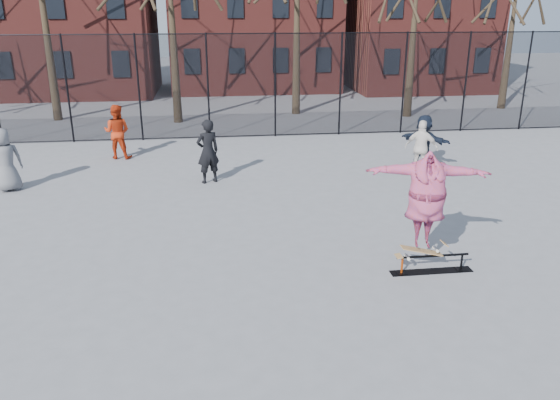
{
  "coord_description": "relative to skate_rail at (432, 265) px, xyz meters",
  "views": [
    {
      "loc": [
        -1.33,
        -8.33,
        4.93
      ],
      "look_at": [
        -0.08,
        1.5,
        1.4
      ],
      "focal_mm": 35.0,
      "sensor_mm": 36.0,
      "label": 1
    }
  ],
  "objects": [
    {
      "name": "ground",
      "position": [
        -2.84,
        -0.86,
        -0.14
      ],
      "size": [
        100.0,
        100.0,
        0.0
      ],
      "primitive_type": "plane",
      "color": "slate"
    },
    {
      "name": "skate_rail",
      "position": [
        0.0,
        0.0,
        0.0
      ],
      "size": [
        1.64,
        0.25,
        0.36
      ],
      "color": "black",
      "rests_on": "ground"
    },
    {
      "name": "skateboard",
      "position": [
        -0.24,
        0.0,
        0.27
      ],
      "size": [
        0.9,
        0.22,
        0.11
      ],
      "primitive_type": null,
      "color": "olive",
      "rests_on": "skate_rail"
    },
    {
      "name": "skater",
      "position": [
        -0.24,
        0.0,
        1.27
      ],
      "size": [
        2.39,
        1.08,
        1.88
      ],
      "primitive_type": "imported",
      "rotation": [
        0.0,
        0.0,
        -0.2
      ],
      "color": "#6B3A92",
      "rests_on": "skateboard"
    },
    {
      "name": "bystander_grey",
      "position": [
        -9.91,
        6.32,
        0.76
      ],
      "size": [
        1.04,
        0.91,
        1.79
      ],
      "primitive_type": "imported",
      "rotation": [
        0.0,
        0.0,
        3.62
      ],
      "color": "#5E5E63",
      "rests_on": "ground"
    },
    {
      "name": "bystander_black",
      "position": [
        -4.31,
        6.37,
        0.8
      ],
      "size": [
        0.8,
        0.67,
        1.88
      ],
      "primitive_type": "imported",
      "rotation": [
        0.0,
        0.0,
        3.52
      ],
      "color": "black",
      "rests_on": "ground"
    },
    {
      "name": "bystander_red",
      "position": [
        -7.35,
        9.52,
        0.78
      ],
      "size": [
        1.02,
        0.86,
        1.84
      ],
      "primitive_type": "imported",
      "rotation": [
        0.0,
        0.0,
        2.94
      ],
      "color": "#B12B0F",
      "rests_on": "ground"
    },
    {
      "name": "bystander_white",
      "position": [
        2.15,
        6.32,
        0.71
      ],
      "size": [
        1.07,
        0.87,
        1.7
      ],
      "primitive_type": "imported",
      "rotation": [
        0.0,
        0.0,
        2.59
      ],
      "color": "silver",
      "rests_on": "ground"
    },
    {
      "name": "bystander_navy",
      "position": [
        2.44,
        6.92,
        0.74
      ],
      "size": [
        1.51,
        1.53,
        1.76
      ],
      "primitive_type": "imported",
      "rotation": [
        0.0,
        0.0,
        2.34
      ],
      "color": "black",
      "rests_on": "ground"
    },
    {
      "name": "fence",
      "position": [
        -2.86,
        12.14,
        1.91
      ],
      "size": [
        34.03,
        0.07,
        4.0
      ],
      "color": "black",
      "rests_on": "ground"
    }
  ]
}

